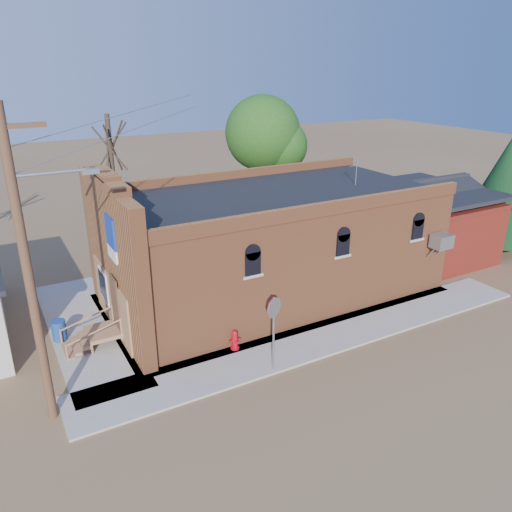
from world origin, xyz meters
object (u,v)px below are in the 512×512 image
utility_pole (29,268)px  fire_hydrant (235,340)px  brick_bar (267,244)px  stop_sign (274,315)px  trash_barrel (59,330)px

utility_pole → fire_hydrant: utility_pole is taller
brick_bar → stop_sign: (-2.95, -5.49, -0.17)m
trash_barrel → brick_bar: bearing=-0.4°
brick_bar → trash_barrel: size_ratio=20.54×
brick_bar → stop_sign: 6.24m
utility_pole → fire_hydrant: 7.66m
brick_bar → fire_hydrant: bearing=-133.3°
fire_hydrant → stop_sign: (0.54, -1.80, 1.72)m
stop_sign → trash_barrel: 8.34m
trash_barrel → fire_hydrant: bearing=-34.5°
brick_bar → utility_pole: 10.96m
stop_sign → utility_pole: bearing=168.0°
brick_bar → stop_sign: bearing=-118.2°
utility_pole → fire_hydrant: bearing=5.4°
fire_hydrant → trash_barrel: trash_barrel is taller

